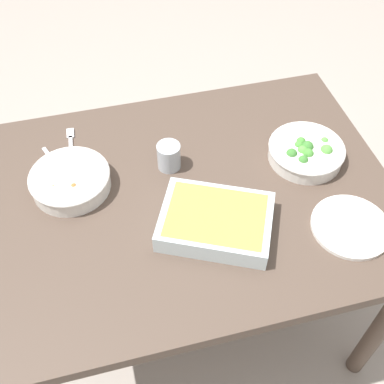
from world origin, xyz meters
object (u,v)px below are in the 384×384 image
Objects in this scene: stew_bowl at (70,180)px; broccoli_bowl at (306,151)px; spoon_by_stew at (59,169)px; fork_on_table at (71,144)px; drink_cup at (169,157)px; baking_dish at (216,221)px; side_plate at (351,226)px.

stew_bowl is 1.01× the size of broccoli_bowl.
spoon_by_stew is (-0.75, 0.14, -0.03)m from broccoli_bowl.
fork_on_table is (0.04, 0.10, -0.00)m from spoon_by_stew.
broccoli_bowl is 2.78× the size of drink_cup.
baking_dish is 2.16× the size of spoon_by_stew.
broccoli_bowl is at bearing 93.53° from side_plate.
broccoli_bowl reaches higher than spoon_by_stew.
spoon_by_stew is at bearing 169.39° from broccoli_bowl.
fork_on_table is at bearing 149.69° from drink_cup.
drink_cup is 0.34m from fork_on_table.
stew_bowl is 0.09m from spoon_by_stew.
side_plate is at bearing -86.47° from broccoli_bowl.
baking_dish reaches higher than spoon_by_stew.
drink_cup is 0.34m from spoon_by_stew.
baking_dish is at bearing -74.60° from drink_cup.
drink_cup is (0.30, 0.01, 0.01)m from stew_bowl.
baking_dish is at bearing -33.83° from stew_bowl.
stew_bowl is 0.45m from baking_dish.
stew_bowl is at bearing 146.17° from baking_dish.
spoon_by_stew is at bearing 111.85° from stew_bowl.
fork_on_table is at bearing 144.17° from side_plate.
stew_bowl is at bearing -177.37° from drink_cup.
side_plate is (0.74, -0.34, -0.03)m from stew_bowl.
fork_on_table is (0.01, 0.18, -0.03)m from stew_bowl.
drink_cup is at bearing 2.63° from stew_bowl.
broccoli_bowl is 1.40× the size of spoon_by_stew.
broccoli_bowl is at bearing -18.87° from fork_on_table.
fork_on_table is (-0.29, 0.17, -0.04)m from drink_cup.
drink_cup reaches higher than baking_dish.
drink_cup is 0.48× the size of fork_on_table.
spoon_by_stew is at bearing 151.21° from side_plate.
baking_dish is 0.52m from spoon_by_stew.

